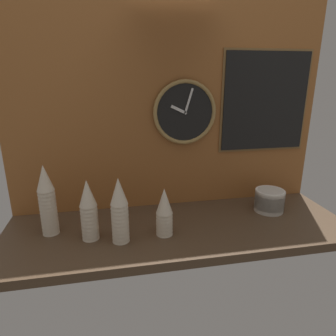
{
  "coord_description": "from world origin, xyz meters",
  "views": [
    {
      "loc": [
        -0.29,
        -1.23,
        0.68
      ],
      "look_at": [
        -0.05,
        0.04,
        0.27
      ],
      "focal_mm": 32.0,
      "sensor_mm": 36.0,
      "label": 1
    }
  ],
  "objects_px": {
    "cup_stack_center_left": "(120,210)",
    "cup_stack_left": "(89,210)",
    "cup_stack_far_left": "(47,200)",
    "wall_clock": "(185,112)",
    "bowl_stack_far_right": "(269,200)",
    "cup_stack_center": "(164,212)",
    "menu_board": "(265,102)"
  },
  "relations": [
    {
      "from": "cup_stack_far_left",
      "to": "wall_clock",
      "type": "height_order",
      "value": "wall_clock"
    },
    {
      "from": "cup_stack_left",
      "to": "wall_clock",
      "type": "height_order",
      "value": "wall_clock"
    },
    {
      "from": "cup_stack_far_left",
      "to": "cup_stack_left",
      "type": "relative_size",
      "value": 1.19
    },
    {
      "from": "cup_stack_center_left",
      "to": "bowl_stack_far_right",
      "type": "bearing_deg",
      "value": 11.28
    },
    {
      "from": "menu_board",
      "to": "cup_stack_center",
      "type": "bearing_deg",
      "value": -152.44
    },
    {
      "from": "cup_stack_center_left",
      "to": "cup_stack_center",
      "type": "height_order",
      "value": "cup_stack_center_left"
    },
    {
      "from": "cup_stack_left",
      "to": "bowl_stack_far_right",
      "type": "relative_size",
      "value": 1.79
    },
    {
      "from": "cup_stack_far_left",
      "to": "bowl_stack_far_right",
      "type": "relative_size",
      "value": 2.13
    },
    {
      "from": "cup_stack_center",
      "to": "wall_clock",
      "type": "bearing_deg",
      "value": 62.01
    },
    {
      "from": "cup_stack_far_left",
      "to": "wall_clock",
      "type": "distance_m",
      "value": 0.76
    },
    {
      "from": "cup_stack_center_left",
      "to": "wall_clock",
      "type": "xyz_separation_m",
      "value": [
        0.35,
        0.32,
        0.35
      ]
    },
    {
      "from": "cup_stack_far_left",
      "to": "bowl_stack_far_right",
      "type": "xyz_separation_m",
      "value": [
        1.07,
        0.03,
        -0.1
      ]
    },
    {
      "from": "menu_board",
      "to": "wall_clock",
      "type": "bearing_deg",
      "value": -178.84
    },
    {
      "from": "bowl_stack_far_right",
      "to": "menu_board",
      "type": "xyz_separation_m",
      "value": [
        0.02,
        0.18,
        0.48
      ]
    },
    {
      "from": "cup_stack_center_left",
      "to": "menu_board",
      "type": "bearing_deg",
      "value": 22.8
    },
    {
      "from": "cup_stack_far_left",
      "to": "menu_board",
      "type": "bearing_deg",
      "value": 10.62
    },
    {
      "from": "menu_board",
      "to": "cup_stack_far_left",
      "type": "bearing_deg",
      "value": -169.38
    },
    {
      "from": "cup_stack_center_left",
      "to": "cup_stack_left",
      "type": "relative_size",
      "value": 1.06
    },
    {
      "from": "cup_stack_center",
      "to": "wall_clock",
      "type": "height_order",
      "value": "wall_clock"
    },
    {
      "from": "cup_stack_center",
      "to": "bowl_stack_far_right",
      "type": "bearing_deg",
      "value": 13.02
    },
    {
      "from": "cup_stack_far_left",
      "to": "cup_stack_center",
      "type": "bearing_deg",
      "value": -12.11
    },
    {
      "from": "cup_stack_center",
      "to": "menu_board",
      "type": "xyz_separation_m",
      "value": [
        0.6,
        0.31,
        0.43
      ]
    },
    {
      "from": "cup_stack_far_left",
      "to": "cup_stack_center_left",
      "type": "bearing_deg",
      "value": -22.54
    },
    {
      "from": "cup_stack_center",
      "to": "bowl_stack_far_right",
      "type": "distance_m",
      "value": 0.59
    },
    {
      "from": "cup_stack_left",
      "to": "cup_stack_center",
      "type": "bearing_deg",
      "value": -4.73
    },
    {
      "from": "cup_stack_center_left",
      "to": "cup_stack_left",
      "type": "bearing_deg",
      "value": 160.02
    },
    {
      "from": "wall_clock",
      "to": "cup_stack_left",
      "type": "bearing_deg",
      "value": -150.08
    },
    {
      "from": "cup_stack_far_left",
      "to": "cup_stack_center",
      "type": "xyz_separation_m",
      "value": [
        0.5,
        -0.11,
        -0.05
      ]
    },
    {
      "from": "cup_stack_far_left",
      "to": "wall_clock",
      "type": "xyz_separation_m",
      "value": [
        0.66,
        0.2,
        0.34
      ]
    },
    {
      "from": "cup_stack_center_left",
      "to": "bowl_stack_far_right",
      "type": "xyz_separation_m",
      "value": [
        0.77,
        0.15,
        -0.08
      ]
    },
    {
      "from": "cup_stack_center_left",
      "to": "cup_stack_left",
      "type": "distance_m",
      "value": 0.14
    },
    {
      "from": "cup_stack_left",
      "to": "cup_stack_center_left",
      "type": "bearing_deg",
      "value": -19.98
    }
  ]
}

